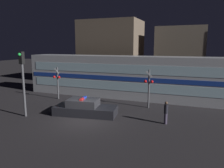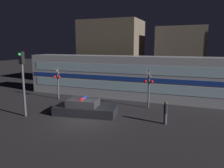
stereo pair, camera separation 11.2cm
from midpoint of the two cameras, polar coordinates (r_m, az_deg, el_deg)
The scene contains 9 objects.
ground_plane at distance 16.18m, azimuth -6.93°, elevation -9.42°, with size 120.00×120.00×0.00m, color #262326.
train at distance 22.65m, azimuth 5.42°, elevation 1.80°, with size 23.31×2.83×4.32m.
police_car at distance 17.35m, azimuth -6.91°, elevation -6.32°, with size 5.08×2.65×1.37m.
pedestrian at distance 15.56m, azimuth 14.00°, elevation -7.24°, with size 0.27×0.27×1.61m.
crossing_signal_near at distance 19.00m, azimuth 9.73°, elevation -0.59°, with size 0.83×0.35×3.35m.
crossing_signal_far at distance 22.66m, azimuth -13.90°, elevation 0.81°, with size 0.83×0.35×3.24m.
traffic_light_corner at distance 17.60m, azimuth -22.12°, elevation 1.87°, with size 0.30×0.46×4.93m.
building_left at distance 30.55m, azimuth -0.02°, elevation 8.08°, with size 7.97×5.59×8.72m.
building_center at distance 29.90m, azimuth 17.56°, elevation 6.64°, with size 6.04×4.38×7.74m.
Camera 2 is at (7.43, -13.36, 5.34)m, focal length 35.00 mm.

